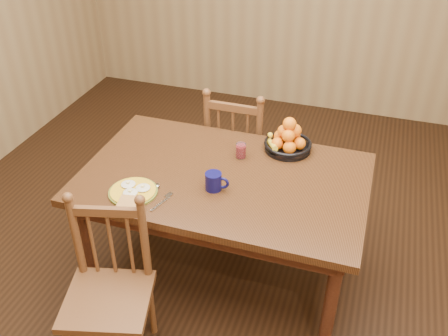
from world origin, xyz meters
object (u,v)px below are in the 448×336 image
(chair_near, at_px, (109,292))
(coffee_mug, at_px, (214,181))
(chair_far, at_px, (239,151))
(breakfast_plate, at_px, (133,192))
(fruit_bowl, at_px, (288,141))
(dining_table, at_px, (224,187))

(chair_near, height_order, coffee_mug, chair_near)
(chair_far, height_order, chair_near, chair_far)
(breakfast_plate, bearing_deg, coffee_mug, 23.59)
(chair_near, distance_m, coffee_mug, 0.78)
(fruit_bowl, bearing_deg, chair_far, 141.26)
(dining_table, xyz_separation_m, chair_near, (-0.36, -0.74, -0.21))
(chair_near, bearing_deg, coffee_mug, 44.59)
(chair_far, bearing_deg, coffee_mug, 97.47)
(coffee_mug, bearing_deg, dining_table, 85.90)
(breakfast_plate, bearing_deg, chair_far, 73.97)
(dining_table, distance_m, coffee_mug, 0.19)
(chair_near, bearing_deg, dining_table, 48.91)
(coffee_mug, bearing_deg, chair_near, -120.55)
(chair_far, distance_m, breakfast_plate, 1.10)
(chair_near, relative_size, fruit_bowl, 3.20)
(dining_table, bearing_deg, chair_near, -116.22)
(chair_far, xyz_separation_m, breakfast_plate, (-0.29, -1.01, 0.29))
(dining_table, distance_m, chair_near, 0.85)
(fruit_bowl, bearing_deg, breakfast_plate, -134.90)
(chair_far, xyz_separation_m, coffee_mug, (0.11, -0.84, 0.33))
(breakfast_plate, bearing_deg, chair_near, -83.71)
(coffee_mug, relative_size, fruit_bowl, 0.46)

